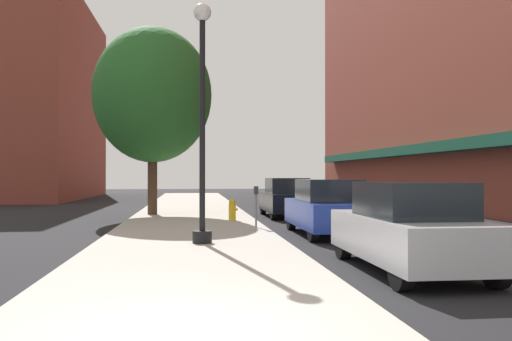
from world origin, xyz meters
TOP-DOWN VIEW (x-y plane):
  - ground_plane at (4.00, 18.00)m, footprint 90.00×90.00m
  - sidewalk_slab at (0.00, 19.00)m, footprint 4.80×50.00m
  - building_right_brick at (14.99, 22.00)m, footprint 6.80×40.00m
  - building_far_background at (-11.01, 37.00)m, footprint 6.80×18.00m
  - lamppost at (0.27, 7.69)m, footprint 0.48×0.48m
  - fire_hydrant at (1.49, 14.17)m, footprint 0.33×0.26m
  - parking_meter_near at (2.05, 11.49)m, footprint 0.14×0.09m
  - tree_near at (-1.65, 17.57)m, footprint 5.00×5.00m
  - car_silver at (4.00, 3.96)m, footprint 1.80×4.30m
  - car_blue at (4.00, 10.02)m, footprint 1.80×4.30m
  - car_black at (4.00, 16.98)m, footprint 1.80×4.30m

SIDE VIEW (x-z plane):
  - ground_plane at x=4.00m, z-range 0.00..0.00m
  - sidewalk_slab at x=0.00m, z-range 0.00..0.12m
  - fire_hydrant at x=1.49m, z-range 0.12..0.91m
  - car_silver at x=4.00m, z-range -0.02..1.64m
  - car_blue at x=4.00m, z-range -0.02..1.64m
  - car_black at x=4.00m, z-range -0.02..1.64m
  - parking_meter_near at x=2.05m, z-range 0.29..1.60m
  - lamppost at x=0.27m, z-range 0.25..6.15m
  - tree_near at x=-1.65m, z-range 1.21..9.16m
  - building_far_background at x=-11.01m, z-range -0.02..14.81m
  - building_right_brick at x=14.99m, z-range -0.02..21.19m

